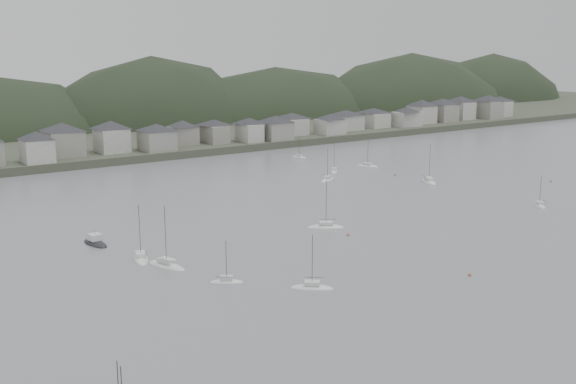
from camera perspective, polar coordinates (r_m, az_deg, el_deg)
ground at (r=124.13m, az=20.51°, el=-8.76°), size 900.00×900.00×0.00m
far_shore_land at (r=374.33m, az=-19.77°, el=5.19°), size 900.00×250.00×3.00m
forested_ridge at (r=352.96m, az=-17.75°, el=2.84°), size 851.55×103.94×102.57m
waterfront_town at (r=290.27m, az=-4.10°, el=5.45°), size 451.48×28.46×12.92m
sailboat_lead at (r=126.26m, az=-5.19°, el=-7.55°), size 6.37×5.28×8.72m
moored_fleet at (r=150.70m, az=-1.44°, el=-4.20°), size 259.81×174.02×13.32m
motor_launch_far at (r=155.18m, az=-15.92°, el=-4.15°), size 4.39×9.07×4.06m
mooring_buoys at (r=173.62m, az=2.34°, el=-2.00°), size 173.97×90.92×0.70m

